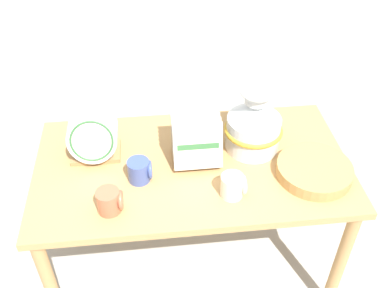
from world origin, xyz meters
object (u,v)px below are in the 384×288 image
at_px(ceramic_vase, 254,124).
at_px(dish_rack_round_plates, 94,139).
at_px(mug_cream_glaze, 233,186).
at_px(mug_cobalt_glaze, 140,171).
at_px(dish_rack_square_plates, 196,143).
at_px(mug_terracotta_glaze, 110,201).
at_px(wicker_charger_stack, 314,170).

xyz_separation_m(ceramic_vase, dish_rack_round_plates, (-0.71, 0.02, -0.04)).
distance_m(ceramic_vase, mug_cream_glaze, 0.33).
bearing_deg(ceramic_vase, mug_cobalt_glaze, -162.98).
relative_size(dish_rack_square_plates, mug_cream_glaze, 2.22).
distance_m(dish_rack_square_plates, mug_cream_glaze, 0.27).
bearing_deg(mug_terracotta_glaze, wicker_charger_stack, 6.90).
height_order(dish_rack_round_plates, wicker_charger_stack, dish_rack_round_plates).
xyz_separation_m(dish_rack_square_plates, mug_cream_glaze, (0.12, -0.23, -0.04)).
relative_size(dish_rack_square_plates, wicker_charger_stack, 0.70).
distance_m(dish_rack_round_plates, mug_cobalt_glaze, 0.27).
height_order(ceramic_vase, mug_cream_glaze, ceramic_vase).
relative_size(wicker_charger_stack, mug_cobalt_glaze, 3.15).
bearing_deg(wicker_charger_stack, mug_cream_glaze, -168.40).
distance_m(ceramic_vase, mug_cobalt_glaze, 0.54).
bearing_deg(mug_cobalt_glaze, dish_rack_square_plates, 22.38).
xyz_separation_m(wicker_charger_stack, mug_cream_glaze, (-0.36, -0.07, 0.02)).
relative_size(wicker_charger_stack, mug_cream_glaze, 3.15).
bearing_deg(ceramic_vase, mug_cream_glaze, -115.94).
xyz_separation_m(wicker_charger_stack, mug_cobalt_glaze, (-0.74, 0.06, 0.02)).
xyz_separation_m(mug_terracotta_glaze, mug_cream_glaze, (0.49, 0.03, 0.00)).
distance_m(wicker_charger_stack, mug_cream_glaze, 0.37).
bearing_deg(mug_cobalt_glaze, wicker_charger_stack, -4.36).
bearing_deg(wicker_charger_stack, dish_rack_round_plates, 166.08).
height_order(ceramic_vase, dish_rack_round_plates, ceramic_vase).
xyz_separation_m(dish_rack_round_plates, dish_rack_square_plates, (0.44, -0.07, -0.00)).
bearing_deg(wicker_charger_stack, ceramic_vase, 136.55).
distance_m(wicker_charger_stack, mug_terracotta_glaze, 0.86).
xyz_separation_m(ceramic_vase, mug_terracotta_glaze, (-0.63, -0.32, -0.08)).
xyz_separation_m(dish_rack_round_plates, mug_cobalt_glaze, (0.20, -0.17, -0.04)).
xyz_separation_m(dish_rack_square_plates, wicker_charger_stack, (0.49, -0.16, -0.06)).
bearing_deg(mug_cobalt_glaze, ceramic_vase, 17.02).
xyz_separation_m(wicker_charger_stack, mug_terracotta_glaze, (-0.86, -0.10, 0.02)).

